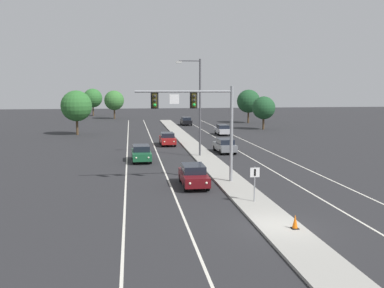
{
  "coord_description": "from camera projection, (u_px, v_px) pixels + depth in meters",
  "views": [
    {
      "loc": [
        -7.54,
        -20.41,
        7.22
      ],
      "look_at": [
        -3.2,
        9.53,
        3.2
      ],
      "focal_mm": 39.7,
      "sensor_mm": 36.0,
      "label": 1
    }
  ],
  "objects": [
    {
      "name": "tree_far_right_b",
      "position": [
        264.0,
        108.0,
        73.35
      ],
      "size": [
        3.97,
        3.97,
        5.75
      ],
      "color": "#4C3823",
      "rests_on": "ground"
    },
    {
      "name": "tree_far_right_a",
      "position": [
        249.0,
        101.0,
        86.73
      ],
      "size": [
        4.73,
        4.73,
        6.85
      ],
      "color": "#4C3823",
      "rests_on": "ground"
    },
    {
      "name": "car_receding_black",
      "position": [
        186.0,
        121.0,
        82.3
      ],
      "size": [
        1.88,
        4.49,
        1.58
      ],
      "color": "black",
      "rests_on": "ground"
    },
    {
      "name": "tree_far_left_c",
      "position": [
        93.0,
        98.0,
        108.97
      ],
      "size": [
        4.84,
        4.84,
        7.01
      ],
      "color": "#4C3823",
      "rests_on": "ground"
    },
    {
      "name": "car_oncoming_green",
      "position": [
        141.0,
        153.0,
        41.85
      ],
      "size": [
        1.89,
        4.5,
        1.58
      ],
      "color": "#195633",
      "rests_on": "ground"
    },
    {
      "name": "car_oncoming_darkred",
      "position": [
        194.0,
        175.0,
        31.27
      ],
      "size": [
        1.84,
        4.48,
        1.58
      ],
      "color": "#5B0F14",
      "rests_on": "ground"
    },
    {
      "name": "median_island",
      "position": [
        213.0,
        165.0,
        39.7
      ],
      "size": [
        2.4,
        110.0,
        0.15
      ],
      "primitive_type": "cube",
      "color": "#9E9B93",
      "rests_on": "ground"
    },
    {
      "name": "tree_far_left_b",
      "position": [
        76.0,
        106.0,
        64.8
      ],
      "size": [
        4.72,
        4.72,
        6.82
      ],
      "color": "#4C3823",
      "rests_on": "ground"
    },
    {
      "name": "car_receding_grey",
      "position": [
        225.0,
        145.0,
        47.4
      ],
      "size": [
        1.93,
        4.51,
        1.58
      ],
      "color": "slate",
      "rests_on": "ground"
    },
    {
      "name": "street_lamp_median",
      "position": [
        198.0,
        102.0,
        43.89
      ],
      "size": [
        2.58,
        0.28,
        10.0
      ],
      "color": "#4C4C51",
      "rests_on": "median_island"
    },
    {
      "name": "ground_plane",
      "position": [
        279.0,
        228.0,
        22.05
      ],
      "size": [
        260.0,
        260.0,
        0.0
      ],
      "primitive_type": "plane",
      "color": "#28282B"
    },
    {
      "name": "edge_stripe_right",
      "position": [
        271.0,
        152.0,
        47.71
      ],
      "size": [
        0.14,
        100.0,
        0.01
      ],
      "primitive_type": "cube",
      "color": "silver",
      "rests_on": "ground"
    },
    {
      "name": "traffic_cone_median_nose",
      "position": [
        295.0,
        222.0,
        21.39
      ],
      "size": [
        0.36,
        0.36,
        0.74
      ],
      "color": "black",
      "rests_on": "median_island"
    },
    {
      "name": "car_receding_silver",
      "position": [
        223.0,
        130.0,
        65.27
      ],
      "size": [
        1.87,
        4.49,
        1.58
      ],
      "color": "#B7B7BC",
      "rests_on": "ground"
    },
    {
      "name": "median_sign_post",
      "position": [
        255.0,
        179.0,
        26.41
      ],
      "size": [
        0.6,
        0.1,
        2.2
      ],
      "color": "gray",
      "rests_on": "median_island"
    },
    {
      "name": "lane_stripe_receding_center",
      "position": [
        242.0,
        153.0,
        47.24
      ],
      "size": [
        0.14,
        100.0,
        0.01
      ],
      "primitive_type": "cube",
      "color": "silver",
      "rests_on": "ground"
    },
    {
      "name": "overhead_signal_mast",
      "position": [
        201.0,
        113.0,
        31.39
      ],
      "size": [
        7.3,
        0.44,
        7.2
      ],
      "color": "gray",
      "rests_on": "median_island"
    },
    {
      "name": "tree_far_left_a",
      "position": [
        114.0,
        100.0,
        98.48
      ],
      "size": [
        4.55,
        4.55,
        6.58
      ],
      "color": "#4C3823",
      "rests_on": "ground"
    },
    {
      "name": "lane_stripe_oncoming_center",
      "position": [
        158.0,
        155.0,
        45.91
      ],
      "size": [
        0.14,
        100.0,
        0.01
      ],
      "primitive_type": "cube",
      "color": "silver",
      "rests_on": "ground"
    },
    {
      "name": "edge_stripe_left",
      "position": [
        127.0,
        156.0,
        45.44
      ],
      "size": [
        0.14,
        100.0,
        0.01
      ],
      "primitive_type": "cube",
      "color": "silver",
      "rests_on": "ground"
    },
    {
      "name": "car_oncoming_red",
      "position": [
        167.0,
        139.0,
        53.63
      ],
      "size": [
        1.84,
        4.48,
        1.58
      ],
      "color": "maroon",
      "rests_on": "ground"
    }
  ]
}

